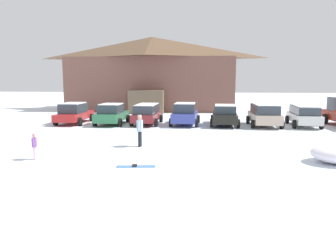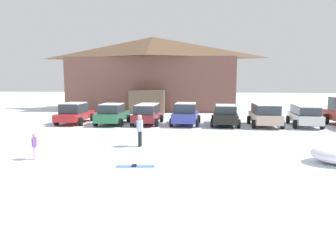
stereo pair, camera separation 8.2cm
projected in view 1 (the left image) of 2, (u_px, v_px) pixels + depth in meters
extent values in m
plane|color=silver|center=(119.00, 180.00, 11.55)|extent=(160.00, 160.00, 0.00)
cube|color=brown|center=(152.00, 84.00, 38.80)|extent=(18.73, 8.50, 5.96)
pyramid|color=brown|center=(152.00, 48.00, 38.21)|extent=(19.34, 9.12, 2.48)
cube|color=brown|center=(146.00, 102.00, 34.20)|extent=(3.64, 1.89, 2.40)
cube|color=#B42224|center=(74.00, 116.00, 26.48)|extent=(1.86, 4.59, 0.55)
cube|color=#2D3842|center=(73.00, 108.00, 26.17)|extent=(1.61, 2.40, 0.73)
cube|color=white|center=(73.00, 103.00, 26.11)|extent=(1.50, 2.28, 0.06)
cylinder|color=black|center=(70.00, 117.00, 28.00)|extent=(0.23, 0.64, 0.64)
cylinder|color=black|center=(92.00, 117.00, 27.83)|extent=(0.23, 0.64, 0.64)
cylinder|color=black|center=(56.00, 121.00, 25.21)|extent=(0.23, 0.64, 0.64)
cylinder|color=black|center=(80.00, 122.00, 25.04)|extent=(0.23, 0.64, 0.64)
cube|color=#2D7348|center=(112.00, 116.00, 25.82)|extent=(1.84, 4.19, 0.61)
cube|color=#2D3842|center=(111.00, 109.00, 25.53)|extent=(1.60, 2.19, 0.65)
cube|color=white|center=(111.00, 104.00, 25.48)|extent=(1.49, 2.08, 0.06)
cylinder|color=black|center=(105.00, 118.00, 27.25)|extent=(0.23, 0.64, 0.64)
cylinder|color=black|center=(128.00, 119.00, 27.02)|extent=(0.23, 0.64, 0.64)
cylinder|color=black|center=(95.00, 122.00, 24.70)|extent=(0.23, 0.64, 0.64)
cylinder|color=black|center=(120.00, 123.00, 24.48)|extent=(0.23, 0.64, 0.64)
cube|color=maroon|center=(147.00, 116.00, 25.92)|extent=(1.81, 4.37, 0.58)
cube|color=#2D3842|center=(147.00, 109.00, 25.75)|extent=(1.58, 3.32, 0.65)
cube|color=white|center=(147.00, 104.00, 25.70)|extent=(1.48, 3.16, 0.06)
cylinder|color=black|center=(139.00, 118.00, 27.39)|extent=(0.23, 0.64, 0.64)
cylinder|color=black|center=(161.00, 118.00, 27.16)|extent=(0.23, 0.64, 0.64)
cylinder|color=black|center=(132.00, 122.00, 24.75)|extent=(0.23, 0.64, 0.64)
cylinder|color=black|center=(156.00, 122.00, 24.52)|extent=(0.23, 0.64, 0.64)
cube|color=#364199|center=(185.00, 116.00, 25.56)|extent=(1.95, 4.15, 0.66)
cube|color=#2D3842|center=(185.00, 108.00, 25.26)|extent=(1.66, 2.18, 0.69)
cube|color=white|center=(185.00, 103.00, 25.21)|extent=(1.55, 2.07, 0.06)
cylinder|color=black|center=(175.00, 119.00, 26.98)|extent=(0.24, 0.65, 0.64)
cylinder|color=black|center=(198.00, 119.00, 26.71)|extent=(0.24, 0.65, 0.64)
cylinder|color=black|center=(171.00, 122.00, 24.50)|extent=(0.24, 0.65, 0.64)
cylinder|color=black|center=(197.00, 123.00, 24.22)|extent=(0.24, 0.65, 0.64)
cube|color=black|center=(225.00, 117.00, 25.33)|extent=(2.00, 4.50, 0.63)
cube|color=#2D3842|center=(225.00, 109.00, 25.03)|extent=(1.69, 2.37, 0.59)
cube|color=white|center=(225.00, 105.00, 24.98)|extent=(1.58, 2.25, 0.06)
cylinder|color=black|center=(212.00, 119.00, 26.86)|extent=(0.25, 0.65, 0.64)
cylinder|color=black|center=(236.00, 119.00, 26.57)|extent=(0.25, 0.65, 0.64)
cylinder|color=black|center=(212.00, 123.00, 24.17)|extent=(0.25, 0.65, 0.64)
cylinder|color=black|center=(238.00, 124.00, 23.88)|extent=(0.25, 0.65, 0.64)
cube|color=#BBA18F|center=(264.00, 118.00, 24.78)|extent=(1.89, 4.27, 0.67)
cube|color=#2D3842|center=(265.00, 109.00, 24.60)|extent=(1.66, 3.25, 0.64)
cube|color=white|center=(265.00, 104.00, 24.55)|extent=(1.55, 3.08, 0.06)
cylinder|color=black|center=(248.00, 120.00, 26.23)|extent=(0.22, 0.64, 0.64)
cylinder|color=black|center=(274.00, 120.00, 26.02)|extent=(0.22, 0.64, 0.64)
cylinder|color=black|center=(253.00, 124.00, 23.62)|extent=(0.22, 0.64, 0.64)
cylinder|color=black|center=(282.00, 124.00, 23.42)|extent=(0.22, 0.64, 0.64)
cube|color=silver|center=(304.00, 118.00, 24.77)|extent=(1.97, 4.60, 0.63)
cube|color=#2D3842|center=(304.00, 110.00, 24.59)|extent=(1.70, 3.51, 0.57)
cube|color=white|center=(305.00, 106.00, 24.55)|extent=(1.59, 3.33, 0.06)
cylinder|color=black|center=(287.00, 120.00, 26.32)|extent=(0.26, 0.65, 0.64)
cylinder|color=black|center=(311.00, 120.00, 26.02)|extent=(0.26, 0.65, 0.64)
cylinder|color=black|center=(294.00, 124.00, 23.60)|extent=(0.26, 0.65, 0.64)
cylinder|color=black|center=(322.00, 125.00, 23.30)|extent=(0.26, 0.65, 0.64)
cylinder|color=black|center=(325.00, 119.00, 26.09)|extent=(0.26, 0.80, 0.80)
cylinder|color=black|center=(140.00, 139.00, 17.13)|extent=(0.15, 0.15, 0.82)
cylinder|color=black|center=(140.00, 139.00, 17.31)|extent=(0.15, 0.15, 0.82)
cube|color=#A1BDDD|center=(140.00, 126.00, 17.12)|extent=(0.27, 0.42, 0.58)
cylinder|color=#A1BDDD|center=(139.00, 126.00, 16.87)|extent=(0.11, 0.11, 0.55)
cylinder|color=#A1BDDD|center=(141.00, 125.00, 17.37)|extent=(0.11, 0.11, 0.55)
sphere|color=tan|center=(140.00, 118.00, 17.07)|extent=(0.21, 0.21, 0.21)
cylinder|color=beige|center=(140.00, 116.00, 17.05)|extent=(0.20, 0.20, 0.10)
cylinder|color=#E7ABCD|center=(35.00, 154.00, 14.34)|extent=(0.10, 0.10, 0.57)
cylinder|color=#E7ABCD|center=(35.00, 153.00, 14.46)|extent=(0.10, 0.10, 0.57)
cube|color=#8F57AC|center=(34.00, 142.00, 14.33)|extent=(0.24, 0.31, 0.40)
cylinder|color=#8F57AC|center=(33.00, 143.00, 14.16)|extent=(0.08, 0.08, 0.38)
cylinder|color=#8F57AC|center=(35.00, 141.00, 14.51)|extent=(0.08, 0.08, 0.38)
sphere|color=tan|center=(34.00, 136.00, 14.30)|extent=(0.15, 0.15, 0.15)
cylinder|color=pink|center=(34.00, 134.00, 14.28)|extent=(0.14, 0.14, 0.07)
cube|color=blue|center=(136.00, 166.00, 13.34)|extent=(1.57, 0.28, 0.02)
cube|color=black|center=(135.00, 165.00, 13.34)|extent=(0.21, 0.11, 0.06)
cube|color=blue|center=(136.00, 167.00, 13.14)|extent=(1.57, 0.28, 0.02)
cube|color=black|center=(134.00, 166.00, 13.14)|extent=(0.21, 0.11, 0.06)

